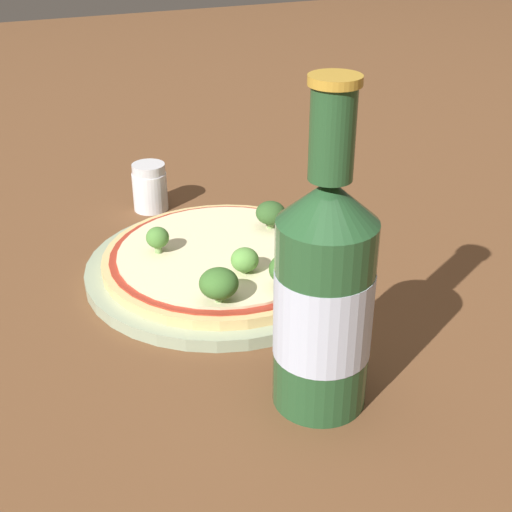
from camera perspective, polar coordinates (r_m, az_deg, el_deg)
ground_plane at (r=0.71m, az=-1.09°, el=-1.48°), size 3.00×3.00×0.00m
plate at (r=0.71m, az=-2.76°, el=-0.99°), size 0.27×0.27×0.01m
pizza at (r=0.70m, az=-2.59°, el=-0.07°), size 0.24×0.24×0.01m
broccoli_floret_0 at (r=0.61m, az=-2.99°, el=-2.22°), size 0.03×0.03×0.03m
broccoli_floret_1 at (r=0.74m, az=1.18°, el=3.46°), size 0.03×0.03×0.03m
broccoli_floret_2 at (r=0.63m, az=2.45°, el=-1.07°), size 0.03×0.03×0.03m
broccoli_floret_3 at (r=0.69m, az=-7.88°, el=1.44°), size 0.02×0.02×0.03m
broccoli_floret_4 at (r=0.65m, az=-0.91°, el=-0.32°), size 0.03×0.03×0.02m
broccoli_floret_5 at (r=0.66m, az=3.19°, el=0.34°), size 0.03×0.03×0.03m
beer_bottle at (r=0.50m, az=5.45°, el=-3.08°), size 0.07×0.07×0.25m
pepper_shaker at (r=0.85m, az=-8.49°, el=5.46°), size 0.04×0.04×0.06m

